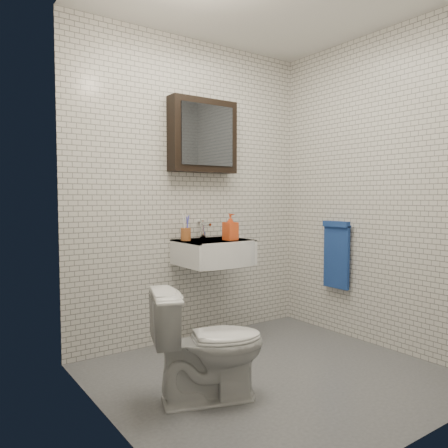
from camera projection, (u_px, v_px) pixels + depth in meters
name	position (u px, v px, depth m)	size (l,w,h in m)	color
ground	(272.00, 375.00, 2.92)	(2.20, 2.00, 0.01)	#4C4D53
room_shell	(273.00, 155.00, 2.83)	(2.22, 2.02, 2.51)	silver
washbasin	(216.00, 252.00, 3.50)	(0.55, 0.50, 0.20)	white
faucet	(203.00, 230.00, 3.65)	(0.06, 0.20, 0.15)	silver
mirror_cabinet	(203.00, 136.00, 3.60)	(0.60, 0.15, 0.60)	black
towel_rail	(336.00, 252.00, 3.76)	(0.09, 0.30, 0.58)	silver
toothbrush_cup	(186.00, 234.00, 3.46)	(0.09, 0.09, 0.22)	#9C5327
soap_bottle	(230.00, 227.00, 3.48)	(0.10, 0.10, 0.21)	orange
toilet	(209.00, 344.00, 2.55)	(0.37, 0.65, 0.67)	white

